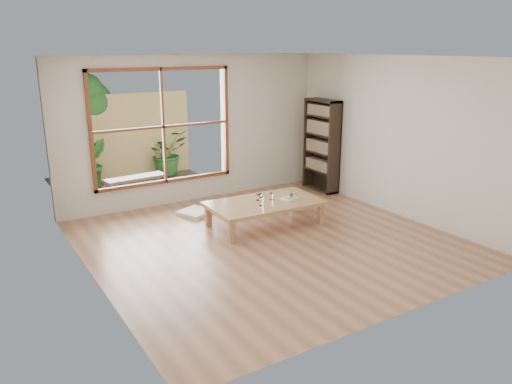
% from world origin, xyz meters
% --- Properties ---
extents(ground, '(5.00, 5.00, 0.00)m').
position_xyz_m(ground, '(0.00, 0.00, 0.00)').
color(ground, '#B17A58').
rests_on(ground, ground).
extents(low_table, '(1.80, 1.06, 0.39)m').
position_xyz_m(low_table, '(0.31, 0.58, 0.34)').
color(low_table, tan).
rests_on(low_table, ground).
extents(floor_cushion, '(0.62, 0.62, 0.07)m').
position_xyz_m(floor_cushion, '(-0.41, 1.63, 0.03)').
color(floor_cushion, white).
rests_on(floor_cushion, ground).
extents(bookshelf, '(0.28, 0.80, 1.77)m').
position_xyz_m(bookshelf, '(2.34, 1.71, 0.88)').
color(bookshelf, '#2D2219').
rests_on(bookshelf, ground).
extents(glass_tall, '(0.07, 0.07, 0.13)m').
position_xyz_m(glass_tall, '(0.15, 0.45, 0.45)').
color(glass_tall, silver).
rests_on(glass_tall, low_table).
extents(glass_mid, '(0.07, 0.07, 0.10)m').
position_xyz_m(glass_mid, '(0.45, 0.63, 0.44)').
color(glass_mid, silver).
rests_on(glass_mid, low_table).
extents(glass_short, '(0.07, 0.07, 0.09)m').
position_xyz_m(glass_short, '(0.31, 0.73, 0.43)').
color(glass_short, silver).
rests_on(glass_short, low_table).
extents(glass_small, '(0.07, 0.07, 0.09)m').
position_xyz_m(glass_small, '(0.26, 0.69, 0.43)').
color(glass_small, silver).
rests_on(glass_small, low_table).
extents(food_tray, '(0.33, 0.28, 0.09)m').
position_xyz_m(food_tray, '(0.72, 0.50, 0.41)').
color(food_tray, white).
rests_on(food_tray, low_table).
extents(deck, '(2.80, 2.00, 0.05)m').
position_xyz_m(deck, '(-0.60, 3.56, 0.00)').
color(deck, '#383029').
rests_on(deck, ground).
extents(garden_bench, '(1.15, 0.42, 0.36)m').
position_xyz_m(garden_bench, '(-0.91, 3.17, 0.32)').
color(garden_bench, '#2D2219').
rests_on(garden_bench, deck).
extents(bamboo_fence, '(2.80, 0.06, 1.80)m').
position_xyz_m(bamboo_fence, '(-0.60, 4.56, 0.90)').
color(bamboo_fence, tan).
rests_on(bamboo_fence, ground).
extents(shrub_right, '(1.05, 0.97, 0.97)m').
position_xyz_m(shrub_right, '(0.22, 4.39, 0.51)').
color(shrub_right, '#295E22').
rests_on(shrub_right, deck).
extents(shrub_left, '(0.59, 0.50, 0.98)m').
position_xyz_m(shrub_left, '(-1.41, 4.17, 0.52)').
color(shrub_left, '#295E22').
rests_on(shrub_left, deck).
extents(garden_tree, '(1.04, 0.85, 2.22)m').
position_xyz_m(garden_tree, '(-1.28, 4.86, 1.63)').
color(garden_tree, '#4C3D2D').
rests_on(garden_tree, ground).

